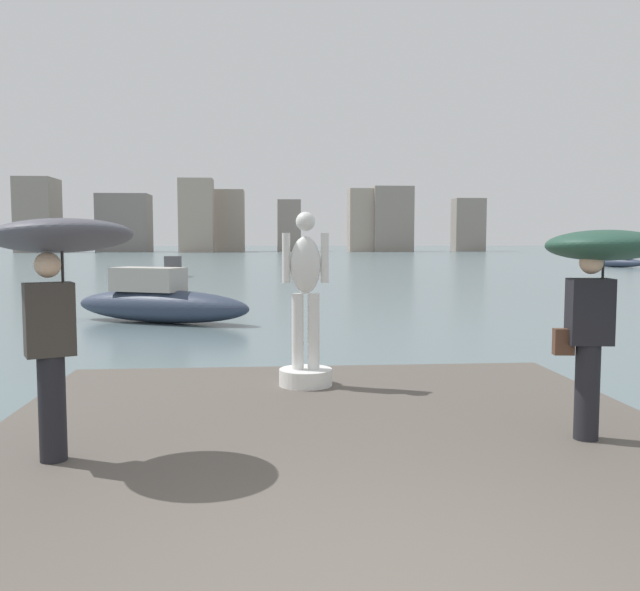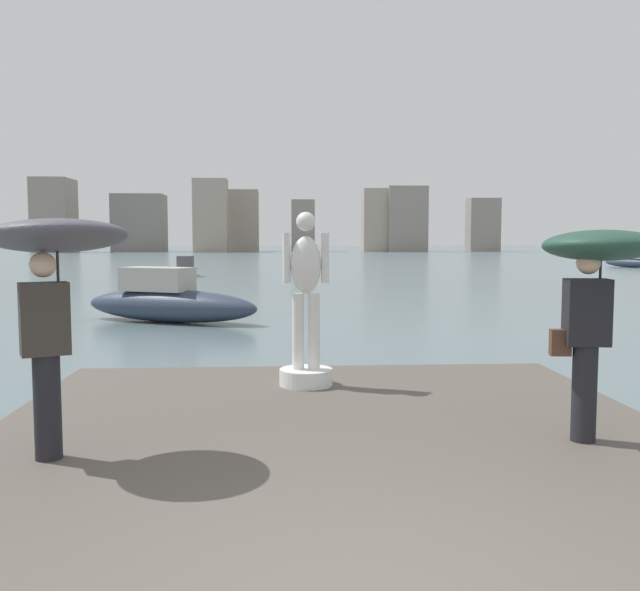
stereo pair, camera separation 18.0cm
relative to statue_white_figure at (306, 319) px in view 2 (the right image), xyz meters
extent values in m
plane|color=slate|center=(0.16, 34.76, -1.24)|extent=(400.00, 400.00, 0.00)
cube|color=#564F47|center=(0.16, -3.48, -1.04)|extent=(6.67, 9.52, 0.40)
cylinder|color=white|center=(0.00, 0.00, -0.73)|extent=(0.67, 0.67, 0.21)
cylinder|color=white|center=(-0.10, 0.00, -0.15)|extent=(0.15, 0.15, 0.95)
cylinder|color=white|center=(0.10, 0.00, -0.15)|extent=(0.15, 0.15, 0.95)
ellipsoid|color=white|center=(0.00, 0.00, 0.68)|extent=(0.38, 0.26, 0.71)
sphere|color=white|center=(0.00, 0.00, 1.22)|extent=(0.24, 0.24, 0.24)
cylinder|color=white|center=(-0.24, 0.00, 0.77)|extent=(0.10, 0.10, 0.62)
cylinder|color=white|center=(0.24, 0.00, 0.77)|extent=(0.10, 0.10, 0.62)
cylinder|color=black|center=(-2.26, -2.74, -0.40)|extent=(0.22, 0.22, 0.88)
cube|color=#38332D|center=(-2.26, -2.74, 0.34)|extent=(0.45, 0.38, 0.60)
sphere|color=beige|center=(-2.26, -2.74, 0.79)|extent=(0.21, 0.21, 0.21)
cylinder|color=#262626|center=(-2.17, -2.65, 0.68)|extent=(0.02, 0.02, 0.57)
ellipsoid|color=#4C4C56|center=(-2.17, -2.65, 1.02)|extent=(1.54, 1.55, 0.38)
cylinder|color=black|center=(2.43, -2.52, -0.40)|extent=(0.22, 0.22, 0.88)
cube|color=black|center=(2.43, -2.52, 0.34)|extent=(0.41, 0.28, 0.60)
sphere|color=beige|center=(2.43, -2.52, 0.79)|extent=(0.21, 0.21, 0.21)
cylinder|color=#262626|center=(2.55, -2.49, 0.63)|extent=(0.02, 0.02, 0.48)
ellipsoid|color=#234738|center=(2.55, -2.49, 0.94)|extent=(1.14, 1.14, 0.31)
cube|color=#513323|center=(2.21, -2.47, 0.06)|extent=(0.19, 0.12, 0.24)
ellipsoid|color=#2D384C|center=(-3.29, 9.99, -0.79)|extent=(5.28, 3.34, 0.89)
cube|color=#B2ADA3|center=(-3.65, 10.16, -0.07)|extent=(2.13, 1.65, 0.64)
ellipsoid|color=#2D384C|center=(28.05, 44.33, -0.86)|extent=(3.30, 4.70, 0.75)
cube|color=#B2ADA3|center=(28.22, 44.02, -0.27)|extent=(1.55, 1.89, 0.53)
ellipsoid|color=silver|center=(-6.02, 33.28, -0.94)|extent=(1.23, 5.08, 0.58)
cube|color=#4C4C51|center=(-6.01, 32.90, -0.34)|extent=(0.90, 1.32, 0.72)
cube|color=gray|center=(-40.22, 114.80, 5.27)|extent=(6.21, 7.94, 13.02)
cube|color=gray|center=(-26.14, 118.87, 4.04)|extent=(9.26, 6.74, 10.55)
cube|color=#A89989|center=(-12.54, 113.91, 5.26)|extent=(5.97, 4.94, 12.99)
cube|color=gray|center=(-7.25, 121.13, 4.52)|extent=(5.94, 6.91, 11.51)
cube|color=gray|center=(4.17, 120.99, 3.64)|extent=(4.35, 4.89, 9.76)
cube|color=#A89989|center=(18.56, 118.02, 4.61)|extent=(6.58, 4.72, 11.70)
cube|color=gray|center=(23.42, 117.29, 4.81)|extent=(7.34, 5.05, 12.09)
cube|color=gray|center=(38.47, 118.75, 3.80)|extent=(5.78, 4.09, 10.06)
camera|label=1|loc=(-0.51, -8.37, 0.99)|focal=37.90mm
camera|label=2|loc=(-0.33, -8.38, 0.99)|focal=37.90mm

